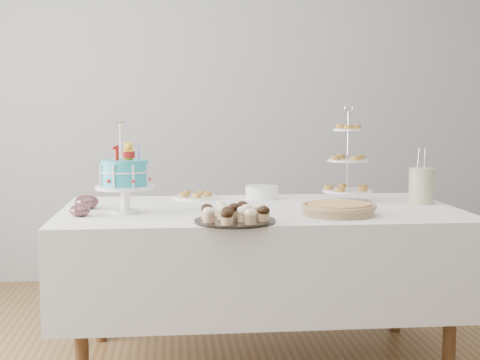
{
  "coord_description": "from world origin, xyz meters",
  "views": [
    {
      "loc": [
        -0.42,
        -2.9,
        1.25
      ],
      "look_at": [
        -0.1,
        0.3,
        0.91
      ],
      "focal_mm": 50.0,
      "sensor_mm": 36.0,
      "label": 1
    }
  ],
  "objects": [
    {
      "name": "walls",
      "position": [
        0.0,
        0.0,
        1.35
      ],
      "size": [
        5.04,
        4.04,
        2.7
      ],
      "color": "#9A9C9F",
      "rests_on": "floor"
    },
    {
      "name": "table",
      "position": [
        0.0,
        0.3,
        0.54
      ],
      "size": [
        1.92,
        1.02,
        0.77
      ],
      "color": "white",
      "rests_on": "floor"
    },
    {
      "name": "birthday_cake",
      "position": [
        -0.64,
        0.21,
        0.89
      ],
      "size": [
        0.28,
        0.28,
        0.42
      ],
      "rotation": [
        0.0,
        0.0,
        0.41
      ],
      "color": "white",
      "rests_on": "table"
    },
    {
      "name": "cupcake_tray",
      "position": [
        -0.16,
        -0.1,
        0.81
      ],
      "size": [
        0.35,
        0.35,
        0.08
      ],
      "color": "black",
      "rests_on": "table"
    },
    {
      "name": "pie",
      "position": [
        0.33,
        0.06,
        0.8
      ],
      "size": [
        0.34,
        0.34,
        0.05
      ],
      "color": "tan",
      "rests_on": "table"
    },
    {
      "name": "tiered_stand",
      "position": [
        0.49,
        0.5,
        0.98
      ],
      "size": [
        0.26,
        0.26,
        0.51
      ],
      "color": "silver",
      "rests_on": "table"
    },
    {
      "name": "plate_stack",
      "position": [
        0.05,
        0.65,
        0.8
      ],
      "size": [
        0.18,
        0.18,
        0.07
      ],
      "color": "white",
      "rests_on": "table"
    },
    {
      "name": "pastry_plate",
      "position": [
        -0.3,
        0.69,
        0.79
      ],
      "size": [
        0.24,
        0.24,
        0.04
      ],
      "color": "white",
      "rests_on": "table"
    },
    {
      "name": "jam_bowl_a",
      "position": [
        -0.84,
        0.13,
        0.8
      ],
      "size": [
        0.09,
        0.09,
        0.06
      ],
      "color": "silver",
      "rests_on": "table"
    },
    {
      "name": "jam_bowl_b",
      "position": [
        -0.84,
        0.36,
        0.8
      ],
      "size": [
        0.12,
        0.12,
        0.07
      ],
      "color": "silver",
      "rests_on": "table"
    },
    {
      "name": "utensil_pitcher",
      "position": [
        0.84,
        0.38,
        0.87
      ],
      "size": [
        0.13,
        0.12,
        0.28
      ],
      "rotation": [
        0.0,
        0.0,
        -0.13
      ],
      "color": "silver",
      "rests_on": "table"
    }
  ]
}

